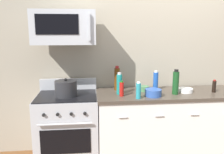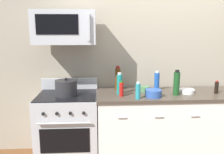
% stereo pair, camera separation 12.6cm
% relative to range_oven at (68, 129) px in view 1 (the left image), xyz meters
% --- Properties ---
extents(back_wall, '(4.98, 0.10, 2.70)m').
position_rel_range_oven_xyz_m(back_wall, '(1.32, 0.41, 0.88)').
color(back_wall, '#9E937F').
rests_on(back_wall, ground_plane).
extents(counter_unit, '(1.89, 0.66, 0.92)m').
position_rel_range_oven_xyz_m(counter_unit, '(1.32, -0.00, -0.01)').
color(counter_unit, white).
rests_on(counter_unit, ground_plane).
extents(range_oven, '(0.76, 0.69, 1.07)m').
position_rel_range_oven_xyz_m(range_oven, '(0.00, 0.00, 0.00)').
color(range_oven, '#B7BABF').
rests_on(range_oven, ground_plane).
extents(microwave, '(0.74, 0.44, 0.40)m').
position_rel_range_oven_xyz_m(microwave, '(0.00, 0.04, 1.28)').
color(microwave, '#B7BABF').
extents(bottle_hot_sauce_red, '(0.05, 0.05, 0.19)m').
position_rel_range_oven_xyz_m(bottle_hot_sauce_red, '(0.68, -0.12, 0.54)').
color(bottle_hot_sauce_red, '#B21914').
rests_on(bottle_hot_sauce_red, countertop_slab).
extents(bottle_wine_green, '(0.08, 0.08, 0.32)m').
position_rel_range_oven_xyz_m(bottle_wine_green, '(1.37, -0.10, 0.60)').
color(bottle_wine_green, '#19471E').
rests_on(bottle_wine_green, countertop_slab).
extents(bottle_sparkling_teal, '(0.07, 0.07, 0.28)m').
position_rel_range_oven_xyz_m(bottle_sparkling_teal, '(0.66, -0.02, 0.58)').
color(bottle_sparkling_teal, '#197F7A').
rests_on(bottle_sparkling_teal, countertop_slab).
extents(bottle_soda_blue, '(0.07, 0.07, 0.27)m').
position_rel_range_oven_xyz_m(bottle_soda_blue, '(1.18, 0.14, 0.58)').
color(bottle_soda_blue, '#1E4CA5').
rests_on(bottle_soda_blue, countertop_slab).
extents(bottle_dish_soap, '(0.06, 0.06, 0.20)m').
position_rel_range_oven_xyz_m(bottle_dish_soap, '(0.86, -0.24, 0.55)').
color(bottle_dish_soap, teal).
rests_on(bottle_dish_soap, countertop_slab).
extents(bottle_soy_sauce_dark, '(0.05, 0.05, 0.17)m').
position_rel_range_oven_xyz_m(bottle_soy_sauce_dark, '(1.91, -0.05, 0.53)').
color(bottle_soy_sauce_dark, black).
rests_on(bottle_soy_sauce_dark, countertop_slab).
extents(bottle_wine_amber, '(0.07, 0.07, 0.33)m').
position_rel_range_oven_xyz_m(bottle_wine_amber, '(0.66, 0.18, 0.61)').
color(bottle_wine_amber, '#59330F').
rests_on(bottle_wine_amber, countertop_slab).
extents(bowl_white_ceramic, '(0.19, 0.19, 0.05)m').
position_rel_range_oven_xyz_m(bowl_white_ceramic, '(1.54, -0.01, 0.48)').
color(bowl_white_ceramic, white).
rests_on(bowl_white_ceramic, countertop_slab).
extents(bowl_green_glaze, '(0.13, 0.13, 0.07)m').
position_rel_range_oven_xyz_m(bowl_green_glaze, '(1.01, 0.10, 0.49)').
color(bowl_green_glaze, '#477A4C').
rests_on(bowl_green_glaze, countertop_slab).
extents(bowl_blue_mixing, '(0.20, 0.20, 0.09)m').
position_rel_range_oven_xyz_m(bowl_blue_mixing, '(1.07, -0.16, 0.50)').
color(bowl_blue_mixing, '#2D519E').
rests_on(bowl_blue_mixing, countertop_slab).
extents(stockpot, '(0.27, 0.27, 0.23)m').
position_rel_range_oven_xyz_m(stockpot, '(0.00, -0.05, 0.55)').
color(stockpot, '#262628').
rests_on(stockpot, range_oven).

